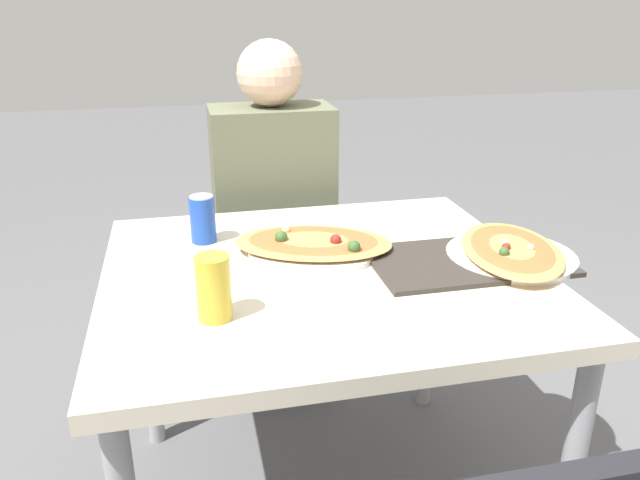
{
  "coord_description": "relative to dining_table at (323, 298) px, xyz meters",
  "views": [
    {
      "loc": [
        -0.31,
        -1.32,
        1.35
      ],
      "look_at": [
        0.0,
        0.03,
        0.8
      ],
      "focal_mm": 35.0,
      "sensor_mm": 36.0,
      "label": 1
    }
  ],
  "objects": [
    {
      "name": "pizza_second",
      "position": [
        0.47,
        -0.05,
        0.1
      ],
      "size": [
        0.33,
        0.43,
        0.05
      ],
      "color": "white",
      "rests_on": "dining_table"
    },
    {
      "name": "dining_table",
      "position": [
        0.0,
        0.0,
        0.0
      ],
      "size": [
        1.02,
        0.92,
        0.74
      ],
      "color": "beige",
      "rests_on": "ground_plane"
    },
    {
      "name": "chair_far_seated",
      "position": [
        -0.01,
        0.79,
        -0.15
      ],
      "size": [
        0.4,
        0.4,
        0.91
      ],
      "rotation": [
        0.0,
        0.0,
        3.14
      ],
      "color": "black",
      "rests_on": "ground_plane"
    },
    {
      "name": "person_seated",
      "position": [
        -0.01,
        0.68,
        0.06
      ],
      "size": [
        0.4,
        0.26,
        1.22
      ],
      "rotation": [
        0.0,
        0.0,
        3.14
      ],
      "color": "#2D2D38",
      "rests_on": "ground_plane"
    },
    {
      "name": "drink_glass",
      "position": [
        -0.27,
        -0.19,
        0.15
      ],
      "size": [
        0.07,
        0.07,
        0.13
      ],
      "color": "gold",
      "rests_on": "dining_table"
    },
    {
      "name": "serving_tray",
      "position": [
        0.35,
        -0.05,
        0.08
      ],
      "size": [
        0.47,
        0.28,
        0.01
      ],
      "color": "#332D28",
      "rests_on": "dining_table"
    },
    {
      "name": "pizza_main",
      "position": [
        0.0,
        0.11,
        0.1
      ],
      "size": [
        0.46,
        0.36,
        0.06
      ],
      "color": "white",
      "rests_on": "dining_table"
    },
    {
      "name": "soda_can",
      "position": [
        -0.27,
        0.24,
        0.14
      ],
      "size": [
        0.07,
        0.07,
        0.12
      ],
      "color": "#1E47B2",
      "rests_on": "dining_table"
    }
  ]
}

